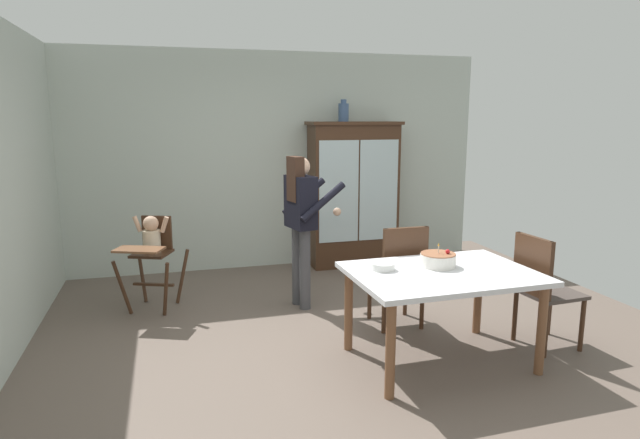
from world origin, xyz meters
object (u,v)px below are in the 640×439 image
at_px(ceramic_vase, 343,112).
at_px(birthday_cake, 438,260).
at_px(china_cabinet, 353,194).
at_px(serving_bowl, 383,267).
at_px(dining_chair_far_side, 401,269).
at_px(adult_person, 301,213).
at_px(dining_table, 442,283).
at_px(high_chair_with_toddler, 151,245).
at_px(dining_chair_right_end, 541,284).

height_order(ceramic_vase, birthday_cake, ceramic_vase).
relative_size(china_cabinet, serving_bowl, 10.25).
distance_m(birthday_cake, dining_chair_far_side, 0.64).
bearing_deg(adult_person, ceramic_vase, -45.89).
bearing_deg(adult_person, china_cabinet, -49.87).
xyz_separation_m(dining_table, dining_chair_far_side, (-0.02, 0.72, -0.09)).
bearing_deg(high_chair_with_toddler, serving_bowl, -21.66).
relative_size(dining_table, serving_bowl, 7.93).
height_order(china_cabinet, serving_bowl, china_cabinet).
relative_size(high_chair_with_toddler, dining_table, 0.67).
bearing_deg(dining_chair_far_side, dining_table, 92.19).
bearing_deg(dining_chair_right_end, dining_chair_far_side, 49.35).
bearing_deg(serving_bowl, high_chair_with_toddler, 135.89).
height_order(china_cabinet, adult_person, china_cabinet).
relative_size(ceramic_vase, high_chair_with_toddler, 0.28).
relative_size(high_chair_with_toddler, birthday_cake, 3.39).
distance_m(ceramic_vase, serving_bowl, 3.05).
bearing_deg(dining_chair_right_end, high_chair_with_toddler, 55.64).
bearing_deg(china_cabinet, high_chair_with_toddler, -157.27).
height_order(dining_table, birthday_cake, birthday_cake).
distance_m(dining_table, dining_chair_right_end, 0.93).
xyz_separation_m(ceramic_vase, dining_table, (-0.15, -2.91, -1.32)).
xyz_separation_m(dining_table, serving_bowl, (-0.43, 0.16, 0.12)).
distance_m(high_chair_with_toddler, dining_chair_right_end, 3.62).
bearing_deg(serving_bowl, china_cabinet, 75.43).
relative_size(adult_person, birthday_cake, 5.47).
xyz_separation_m(high_chair_with_toddler, serving_bowl, (1.76, -1.71, 0.11)).
bearing_deg(serving_bowl, dining_chair_far_side, 54.32).
relative_size(dining_table, dining_chair_far_side, 1.49).
relative_size(high_chair_with_toddler, adult_person, 0.62).
height_order(birthday_cake, serving_bowl, birthday_cake).
bearing_deg(china_cabinet, serving_bowl, -104.57).
xyz_separation_m(high_chair_with_toddler, dining_chair_far_side, (2.17, -1.14, -0.10)).
distance_m(china_cabinet, ceramic_vase, 1.04).
xyz_separation_m(high_chair_with_toddler, dining_chair_right_end, (3.11, -1.85, -0.10)).
bearing_deg(serving_bowl, dining_table, -20.42).
height_order(dining_table, dining_chair_right_end, dining_chair_right_end).
height_order(serving_bowl, dining_chair_far_side, dining_chair_far_side).
height_order(dining_table, dining_chair_far_side, dining_chair_far_side).
bearing_deg(high_chair_with_toddler, ceramic_vase, 46.47).
distance_m(china_cabinet, dining_chair_right_end, 2.98).
bearing_deg(birthday_cake, ceramic_vase, 87.59).
distance_m(dining_table, serving_bowl, 0.47).
relative_size(ceramic_vase, dining_chair_right_end, 0.28).
height_order(adult_person, dining_table, adult_person).
bearing_deg(dining_chair_right_end, adult_person, 44.11).
bearing_deg(adult_person, high_chair_with_toddler, 63.56).
bearing_deg(china_cabinet, adult_person, -126.69).
height_order(ceramic_vase, dining_table, ceramic_vase).
xyz_separation_m(adult_person, dining_chair_far_side, (0.72, -0.80, -0.41)).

